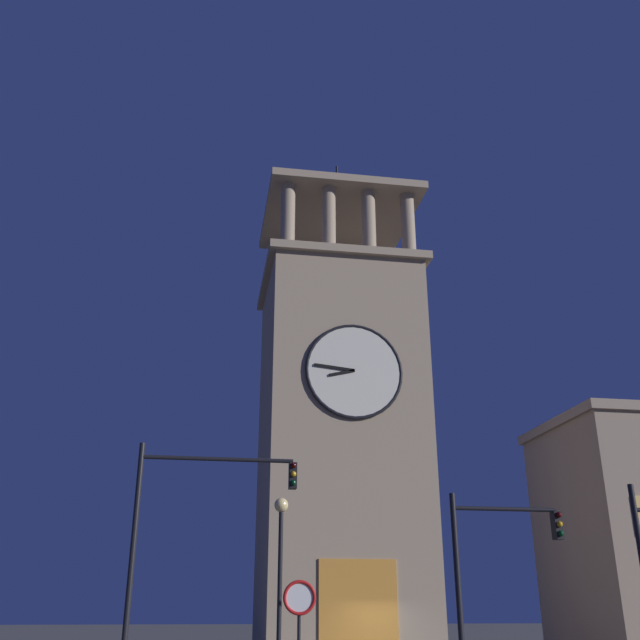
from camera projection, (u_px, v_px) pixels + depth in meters
clocktower at (340, 442)px, 34.83m from camera, size 7.88×7.90×25.21m
traffic_signal_mid at (187, 520)px, 20.20m from camera, size 4.54×0.41×6.52m
traffic_signal_far at (494, 558)px, 19.56m from camera, size 3.18×0.41×5.07m
street_lamp at (280, 552)px, 22.19m from camera, size 0.44×0.44×5.35m
no_horn_sign at (299, 607)px, 16.76m from camera, size 0.78×0.14×2.72m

